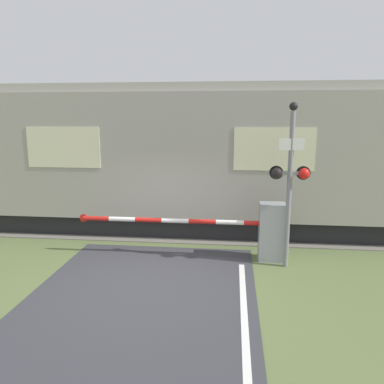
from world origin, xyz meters
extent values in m
plane|color=#5B6B3D|center=(0.00, 0.00, 0.00)|extent=(80.00, 80.00, 0.00)
cube|color=slate|center=(0.00, 3.93, 0.01)|extent=(36.00, 3.20, 0.03)
cube|color=#595451|center=(0.00, 3.21, 0.08)|extent=(36.00, 0.08, 0.10)
cube|color=#595451|center=(0.00, 4.65, 0.08)|extent=(36.00, 0.08, 0.10)
cube|color=black|center=(2.71, 3.93, 0.30)|extent=(18.77, 2.44, 0.60)
cube|color=#9E998E|center=(2.71, 3.93, 2.31)|extent=(20.40, 2.87, 3.42)
cube|color=#ADA89E|center=(2.71, 3.93, 4.14)|extent=(19.99, 2.64, 0.24)
cube|color=beige|center=(2.71, 2.48, 2.57)|extent=(2.04, 0.02, 1.09)
cube|color=beige|center=(-2.90, 2.48, 2.57)|extent=(2.04, 0.02, 1.09)
cube|color=gray|center=(2.62, 1.45, 0.70)|extent=(0.60, 0.44, 1.39)
cylinder|color=gray|center=(2.62, 1.45, 0.90)|extent=(0.16, 0.16, 0.18)
cylinder|color=red|center=(2.29, 1.45, 0.90)|extent=(0.66, 0.11, 0.11)
cylinder|color=white|center=(1.63, 1.45, 0.90)|extent=(0.66, 0.11, 0.11)
cylinder|color=red|center=(0.97, 1.45, 0.90)|extent=(0.66, 0.11, 0.11)
cylinder|color=white|center=(0.31, 1.45, 0.90)|extent=(0.66, 0.11, 0.11)
cylinder|color=red|center=(-0.35, 1.45, 0.90)|extent=(0.66, 0.11, 0.11)
cylinder|color=white|center=(-1.02, 1.45, 0.90)|extent=(0.66, 0.11, 0.11)
cylinder|color=red|center=(-1.68, 1.45, 0.90)|extent=(0.66, 0.11, 0.11)
cylinder|color=red|center=(-2.01, 1.45, 0.90)|extent=(0.20, 0.02, 0.20)
cylinder|color=gray|center=(2.92, 1.07, 1.75)|extent=(0.11, 0.11, 3.49)
cube|color=gray|center=(2.92, 1.07, 2.17)|extent=(0.70, 0.07, 0.07)
sphere|color=black|center=(2.63, 1.02, 2.17)|extent=(0.24, 0.24, 0.24)
sphere|color=red|center=(3.21, 1.02, 2.17)|extent=(0.24, 0.24, 0.24)
cylinder|color=black|center=(2.63, 1.13, 2.17)|extent=(0.30, 0.06, 0.30)
cylinder|color=black|center=(3.21, 1.13, 2.17)|extent=(0.30, 0.06, 0.30)
cube|color=white|center=(2.92, 1.03, 2.79)|extent=(0.54, 0.02, 0.25)
sphere|color=black|center=(2.92, 1.07, 3.59)|extent=(0.18, 0.18, 0.18)
camera|label=1|loc=(1.67, -7.22, 3.37)|focal=35.00mm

